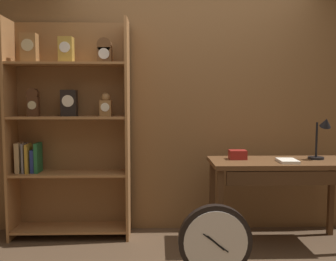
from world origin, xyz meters
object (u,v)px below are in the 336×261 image
workbench (281,172)px  round_clock_large (215,243)px  bookshelf (68,126)px  toolbox_small (238,155)px  desk_lamp (322,135)px  open_repair_manual (288,161)px

workbench → round_clock_large: workbench is taller
workbench → round_clock_large: bearing=-137.1°
bookshelf → toolbox_small: (1.64, -0.21, -0.26)m
round_clock_large → bookshelf: bearing=143.3°
toolbox_small → round_clock_large: 0.99m
bookshelf → round_clock_large: bearing=-36.7°
desk_lamp → toolbox_small: (-0.78, 0.04, -0.19)m
round_clock_large → workbench: bearing=42.9°
workbench → round_clock_large: size_ratio=2.20×
workbench → desk_lamp: bearing=9.0°
open_repair_manual → desk_lamp: bearing=23.2°
workbench → open_repair_manual: bearing=-69.7°
open_repair_manual → round_clock_large: (-0.74, -0.59, -0.51)m
bookshelf → toolbox_small: 1.67m
bookshelf → round_clock_large: 1.82m
toolbox_small → workbench: bearing=-15.0°
toolbox_small → round_clock_large: size_ratio=0.27×
bookshelf → toolbox_small: bookshelf is taller
toolbox_small → round_clock_large: (-0.33, -0.77, -0.54)m
desk_lamp → toolbox_small: bearing=177.1°
bookshelf → open_repair_manual: size_ratio=9.66×
workbench → desk_lamp: (0.40, 0.06, 0.34)m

